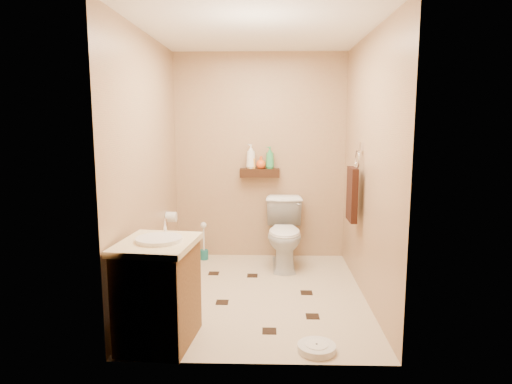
{
  "coord_description": "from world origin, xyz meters",
  "views": [
    {
      "loc": [
        0.1,
        -4.11,
        1.63
      ],
      "look_at": [
        -0.02,
        0.25,
        0.94
      ],
      "focal_mm": 32.0,
      "sensor_mm": 36.0,
      "label": 1
    }
  ],
  "objects": [
    {
      "name": "ceiling",
      "position": [
        0.0,
        0.0,
        2.4
      ],
      "size": [
        2.0,
        2.5,
        0.02
      ],
      "primitive_type": "cube",
      "color": "white",
      "rests_on": "wall_back"
    },
    {
      "name": "floor_accents",
      "position": [
        0.03,
        -0.06,
        0.0
      ],
      "size": [
        1.07,
        1.44,
        0.01
      ],
      "color": "black",
      "rests_on": "ground"
    },
    {
      "name": "toilet",
      "position": [
        0.29,
        0.83,
        0.38
      ],
      "size": [
        0.43,
        0.75,
        0.76
      ],
      "primitive_type": "imported",
      "rotation": [
        0.0,
        0.0,
        0.01
      ],
      "color": "white",
      "rests_on": "ground"
    },
    {
      "name": "bathroom_scale",
      "position": [
        0.45,
        -1.07,
        0.03
      ],
      "size": [
        0.34,
        0.34,
        0.06
      ],
      "rotation": [
        0.0,
        0.0,
        -0.28
      ],
      "color": "white",
      "rests_on": "ground"
    },
    {
      "name": "ground",
      "position": [
        0.0,
        0.0,
        0.0
      ],
      "size": [
        2.5,
        2.5,
        0.0
      ],
      "primitive_type": "plane",
      "color": "beige",
      "rests_on": "ground"
    },
    {
      "name": "wall_front",
      "position": [
        0.0,
        -1.25,
        1.2
      ],
      "size": [
        2.0,
        0.04,
        2.4
      ],
      "primitive_type": "cube",
      "color": "tan",
      "rests_on": "ground"
    },
    {
      "name": "toilet_brush",
      "position": [
        -0.66,
        1.07,
        0.16
      ],
      "size": [
        0.1,
        0.1,
        0.45
      ],
      "color": "#196665",
      "rests_on": "ground"
    },
    {
      "name": "bottle_d",
      "position": [
        0.12,
        1.17,
        1.2
      ],
      "size": [
        0.13,
        0.13,
        0.26
      ],
      "primitive_type": "imported",
      "rotation": [
        0.0,
        0.0,
        5.09
      ],
      "color": "#36A25B",
      "rests_on": "wall_shelf"
    },
    {
      "name": "wall_right",
      "position": [
        1.0,
        0.0,
        1.2
      ],
      "size": [
        0.04,
        2.5,
        2.4
      ],
      "primitive_type": "cube",
      "color": "tan",
      "rests_on": "ground"
    },
    {
      "name": "wall_shelf",
      "position": [
        0.0,
        1.17,
        1.02
      ],
      "size": [
        0.46,
        0.14,
        0.1
      ],
      "primitive_type": "cube",
      "color": "#3C1C10",
      "rests_on": "wall_back"
    },
    {
      "name": "bottle_c",
      "position": [
        0.01,
        1.17,
        1.14
      ],
      "size": [
        0.15,
        0.15,
        0.15
      ],
      "primitive_type": "imported",
      "rotation": [
        0.0,
        0.0,
        1.06
      ],
      "color": "#EB581B",
      "rests_on": "wall_shelf"
    },
    {
      "name": "wall_left",
      "position": [
        -1.0,
        0.0,
        1.2
      ],
      "size": [
        0.04,
        2.5,
        2.4
      ],
      "primitive_type": "cube",
      "color": "tan",
      "rests_on": "ground"
    },
    {
      "name": "bottle_b",
      "position": [
        -0.09,
        1.17,
        1.16
      ],
      "size": [
        0.08,
        0.08,
        0.18
      ],
      "primitive_type": "imported",
      "rotation": [
        0.0,
        0.0,
        0.0
      ],
      "color": "gold",
      "rests_on": "wall_shelf"
    },
    {
      "name": "wall_back",
      "position": [
        0.0,
        1.25,
        1.2
      ],
      "size": [
        2.0,
        0.04,
        2.4
      ],
      "primitive_type": "cube",
      "color": "tan",
      "rests_on": "ground"
    },
    {
      "name": "vanity",
      "position": [
        -0.7,
        -0.95,
        0.4
      ],
      "size": [
        0.59,
        0.69,
        0.89
      ],
      "rotation": [
        0.0,
        0.0,
        -0.12
      ],
      "color": "brown",
      "rests_on": "ground"
    },
    {
      "name": "toilet_paper",
      "position": [
        -0.94,
        0.65,
        0.6
      ],
      "size": [
        0.12,
        0.11,
        0.12
      ],
      "color": "white",
      "rests_on": "wall_left"
    },
    {
      "name": "bottle_a",
      "position": [
        -0.1,
        1.17,
        1.21
      ],
      "size": [
        0.15,
        0.15,
        0.28
      ],
      "primitive_type": "imported",
      "rotation": [
        0.0,
        0.0,
        4.18
      ],
      "color": "white",
      "rests_on": "wall_shelf"
    },
    {
      "name": "towel_ring",
      "position": [
        0.91,
        0.25,
        0.95
      ],
      "size": [
        0.12,
        0.3,
        0.76
      ],
      "color": "silver",
      "rests_on": "wall_right"
    }
  ]
}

